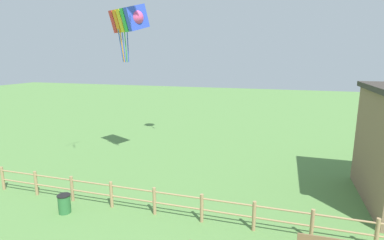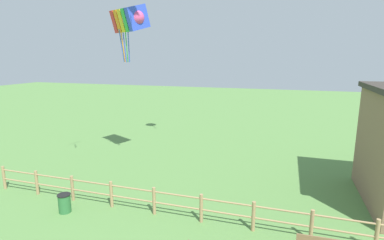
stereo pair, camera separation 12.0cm
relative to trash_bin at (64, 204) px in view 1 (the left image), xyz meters
name	(u,v)px [view 1 (the left image)]	position (x,y,z in m)	size (l,w,h in m)	color
wooden_fence	(177,203)	(4.70, 1.00, 0.26)	(18.49, 0.14, 1.18)	#9E7F56
trash_bin	(64,204)	(0.00, 0.00, 0.00)	(0.54, 0.54, 0.80)	#2D6B38
kite_rainbow_parafoil	(129,19)	(-0.05, 6.34, 8.17)	(2.66, 2.36, 3.18)	#E54C8C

